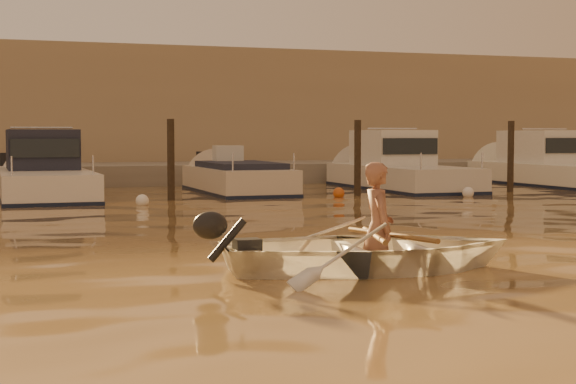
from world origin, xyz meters
name	(u,v)px	position (x,y,z in m)	size (l,w,h in m)	color
ground_plane	(469,297)	(0.00, 0.00, 0.00)	(160.00, 160.00, 0.00)	olive
dinghy	(370,250)	(-0.21, 1.92, 0.25)	(2.52, 3.53, 0.73)	white
person	(378,229)	(-0.11, 1.91, 0.50)	(0.58, 0.38, 1.59)	#945E4A
outboard_motor	(246,250)	(-1.70, 2.13, 0.28)	(0.90, 0.40, 0.70)	black
oar_port	(390,235)	(0.03, 1.89, 0.42)	(0.06, 0.06, 2.10)	brown
oar_starboard	(374,235)	(-0.16, 1.91, 0.42)	(0.06, 0.06, 2.10)	brown
moored_boat_2	(44,173)	(-3.09, 16.00, 0.62)	(2.22, 7.46, 1.75)	white
moored_boat_3	(238,185)	(2.12, 16.00, 0.22)	(2.03, 5.87, 0.95)	beige
moored_boat_4	(401,168)	(7.17, 16.00, 0.62)	(2.29, 7.05, 1.75)	silver
moored_boat_5	(557,166)	(12.65, 16.00, 0.62)	(2.35, 7.85, 1.75)	white
piling_2	(171,164)	(-0.20, 13.80, 0.90)	(0.18, 0.18, 2.20)	#2D2319
piling_3	(358,162)	(4.80, 13.80, 0.90)	(0.18, 0.18, 2.20)	#2D2319
piling_4	(511,160)	(9.50, 13.80, 0.90)	(0.18, 0.18, 2.20)	#2D2319
fender_c	(142,201)	(-1.14, 12.50, 0.10)	(0.30, 0.30, 0.30)	white
fender_d	(339,193)	(4.12, 13.43, 0.10)	(0.30, 0.30, 0.30)	#C75417
fender_e	(468,193)	(7.39, 12.52, 0.10)	(0.30, 0.30, 0.30)	white
quay	(130,179)	(0.00, 21.50, 0.15)	(52.00, 4.00, 1.00)	gray
waterfront_building	(107,114)	(0.00, 27.00, 2.40)	(46.00, 7.00, 4.80)	#9E8466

